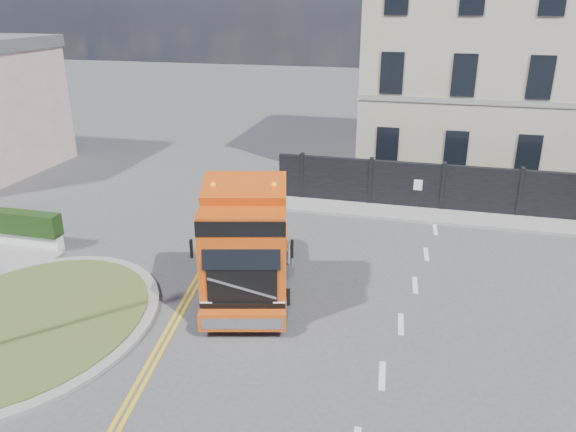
# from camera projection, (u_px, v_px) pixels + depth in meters

# --- Properties ---
(ground) EXTENTS (120.00, 120.00, 0.00)m
(ground) POSITION_uv_depth(u_px,v_px,m) (300.00, 304.00, 16.45)
(ground) COLOR #424244
(ground) RESTS_ON ground
(traffic_island) EXTENTS (6.80, 6.80, 0.17)m
(traffic_island) POSITION_uv_depth(u_px,v_px,m) (25.00, 323.00, 15.31)
(traffic_island) COLOR gray
(traffic_island) RESTS_ON ground
(hoarding_fence) EXTENTS (18.80, 0.25, 2.00)m
(hoarding_fence) POSITION_uv_depth(u_px,v_px,m) (507.00, 193.00, 22.72)
(hoarding_fence) COLOR black
(hoarding_fence) RESTS_ON ground
(georgian_building) EXTENTS (12.30, 10.30, 12.80)m
(georgian_building) POSITION_uv_depth(u_px,v_px,m) (493.00, 54.00, 27.89)
(georgian_building) COLOR #B9AA93
(georgian_building) RESTS_ON ground
(pavement_far) EXTENTS (20.00, 1.60, 0.12)m
(pavement_far) POSITION_uv_depth(u_px,v_px,m) (492.00, 221.00, 22.37)
(pavement_far) COLOR gray
(pavement_far) RESTS_ON ground
(truck) EXTENTS (3.70, 6.48, 3.66)m
(truck) POSITION_uv_depth(u_px,v_px,m) (247.00, 248.00, 16.14)
(truck) COLOR black
(truck) RESTS_ON ground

